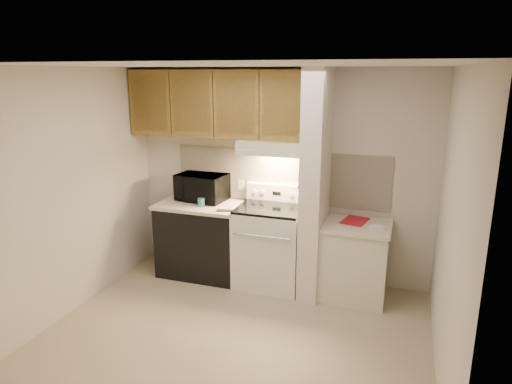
% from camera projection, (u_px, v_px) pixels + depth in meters
% --- Properties ---
extents(floor, '(3.60, 3.60, 0.00)m').
position_uv_depth(floor, '(235.00, 334.00, 4.39)').
color(floor, tan).
rests_on(floor, ground).
extents(ceiling, '(3.60, 3.60, 0.00)m').
position_uv_depth(ceiling, '(232.00, 65.00, 3.75)').
color(ceiling, white).
rests_on(ceiling, wall_back).
extents(wall_back, '(3.60, 2.50, 0.02)m').
position_uv_depth(wall_back, '(279.00, 175.00, 5.44)').
color(wall_back, beige).
rests_on(wall_back, floor).
extents(wall_left, '(0.02, 3.00, 2.50)m').
position_uv_depth(wall_left, '(68.00, 194.00, 4.62)').
color(wall_left, beige).
rests_on(wall_left, floor).
extents(wall_right, '(0.02, 3.00, 2.50)m').
position_uv_depth(wall_right, '(451.00, 232.00, 3.52)').
color(wall_right, beige).
rests_on(wall_right, floor).
extents(backsplash, '(2.60, 0.02, 0.63)m').
position_uv_depth(backsplash, '(279.00, 177.00, 5.44)').
color(backsplash, '#FFEECD').
rests_on(backsplash, wall_back).
extents(range_body, '(0.76, 0.65, 0.92)m').
position_uv_depth(range_body, '(270.00, 247.00, 5.33)').
color(range_body, silver).
rests_on(range_body, floor).
extents(oven_window, '(0.50, 0.01, 0.30)m').
position_uv_depth(oven_window, '(262.00, 254.00, 5.03)').
color(oven_window, black).
rests_on(oven_window, range_body).
extents(oven_handle, '(0.65, 0.02, 0.02)m').
position_uv_depth(oven_handle, '(261.00, 236.00, 4.94)').
color(oven_handle, silver).
rests_on(oven_handle, range_body).
extents(cooktop, '(0.74, 0.64, 0.03)m').
position_uv_depth(cooktop, '(271.00, 208.00, 5.21)').
color(cooktop, black).
rests_on(cooktop, range_body).
extents(range_backguard, '(0.76, 0.08, 0.20)m').
position_uv_depth(range_backguard, '(278.00, 193.00, 5.44)').
color(range_backguard, silver).
rests_on(range_backguard, range_body).
extents(range_display, '(0.10, 0.01, 0.04)m').
position_uv_depth(range_display, '(277.00, 193.00, 5.40)').
color(range_display, black).
rests_on(range_display, range_backguard).
extents(range_knob_left_outer, '(0.05, 0.02, 0.05)m').
position_uv_depth(range_knob_left_outer, '(254.00, 192.00, 5.48)').
color(range_knob_left_outer, silver).
rests_on(range_knob_left_outer, range_backguard).
extents(range_knob_left_inner, '(0.05, 0.02, 0.05)m').
position_uv_depth(range_knob_left_inner, '(262.00, 192.00, 5.45)').
color(range_knob_left_inner, silver).
rests_on(range_knob_left_inner, range_backguard).
extents(range_knob_right_inner, '(0.05, 0.02, 0.05)m').
position_uv_depth(range_knob_right_inner, '(291.00, 195.00, 5.34)').
color(range_knob_right_inner, silver).
rests_on(range_knob_right_inner, range_backguard).
extents(range_knob_right_outer, '(0.05, 0.02, 0.05)m').
position_uv_depth(range_knob_right_outer, '(300.00, 195.00, 5.31)').
color(range_knob_right_outer, silver).
rests_on(range_knob_right_outer, range_backguard).
extents(dishwasher_front, '(1.00, 0.63, 0.87)m').
position_uv_depth(dishwasher_front, '(202.00, 240.00, 5.61)').
color(dishwasher_front, black).
rests_on(dishwasher_front, floor).
extents(left_countertop, '(1.04, 0.67, 0.04)m').
position_uv_depth(left_countertop, '(201.00, 205.00, 5.50)').
color(left_countertop, beige).
rests_on(left_countertop, dishwasher_front).
extents(spoon_rest, '(0.21, 0.11, 0.01)m').
position_uv_depth(spoon_rest, '(226.00, 211.00, 5.18)').
color(spoon_rest, black).
rests_on(spoon_rest, left_countertop).
extents(teal_jar, '(0.11, 0.11, 0.10)m').
position_uv_depth(teal_jar, '(201.00, 202.00, 5.37)').
color(teal_jar, '#277169').
rests_on(teal_jar, left_countertop).
extents(outlet, '(0.08, 0.01, 0.12)m').
position_uv_depth(outlet, '(241.00, 185.00, 5.61)').
color(outlet, beige).
rests_on(outlet, backsplash).
extents(microwave, '(0.63, 0.45, 0.33)m').
position_uv_depth(microwave, '(202.00, 187.00, 5.59)').
color(microwave, black).
rests_on(microwave, left_countertop).
extents(partition_pillar, '(0.22, 0.70, 2.50)m').
position_uv_depth(partition_pillar, '(316.00, 185.00, 4.97)').
color(partition_pillar, silver).
rests_on(partition_pillar, floor).
extents(pillar_trim, '(0.01, 0.70, 0.04)m').
position_uv_depth(pillar_trim, '(305.00, 180.00, 4.99)').
color(pillar_trim, olive).
rests_on(pillar_trim, partition_pillar).
extents(knife_strip, '(0.02, 0.42, 0.04)m').
position_uv_depth(knife_strip, '(304.00, 179.00, 4.94)').
color(knife_strip, black).
rests_on(knife_strip, partition_pillar).
extents(knife_blade_a, '(0.01, 0.03, 0.16)m').
position_uv_depth(knife_blade_a, '(299.00, 192.00, 4.82)').
color(knife_blade_a, silver).
rests_on(knife_blade_a, knife_strip).
extents(knife_handle_a, '(0.02, 0.02, 0.10)m').
position_uv_depth(knife_handle_a, '(299.00, 178.00, 4.78)').
color(knife_handle_a, black).
rests_on(knife_handle_a, knife_strip).
extents(knife_blade_b, '(0.01, 0.04, 0.18)m').
position_uv_depth(knife_blade_b, '(301.00, 190.00, 4.90)').
color(knife_blade_b, silver).
rests_on(knife_blade_b, knife_strip).
extents(knife_handle_b, '(0.02, 0.02, 0.10)m').
position_uv_depth(knife_handle_b, '(301.00, 176.00, 4.85)').
color(knife_handle_b, black).
rests_on(knife_handle_b, knife_strip).
extents(knife_blade_c, '(0.01, 0.04, 0.20)m').
position_uv_depth(knife_blade_c, '(302.00, 190.00, 4.97)').
color(knife_blade_c, silver).
rests_on(knife_blade_c, knife_strip).
extents(knife_handle_c, '(0.02, 0.02, 0.10)m').
position_uv_depth(knife_handle_c, '(303.00, 175.00, 4.93)').
color(knife_handle_c, black).
rests_on(knife_handle_c, knife_strip).
extents(knife_blade_d, '(0.01, 0.04, 0.16)m').
position_uv_depth(knife_blade_d, '(304.00, 186.00, 5.05)').
color(knife_blade_d, silver).
rests_on(knife_blade_d, knife_strip).
extents(knife_handle_d, '(0.02, 0.02, 0.10)m').
position_uv_depth(knife_handle_d, '(304.00, 173.00, 5.00)').
color(knife_handle_d, black).
rests_on(knife_handle_d, knife_strip).
extents(knife_blade_e, '(0.01, 0.04, 0.18)m').
position_uv_depth(knife_blade_e, '(306.00, 185.00, 5.13)').
color(knife_blade_e, silver).
rests_on(knife_blade_e, knife_strip).
extents(knife_handle_e, '(0.02, 0.02, 0.10)m').
position_uv_depth(knife_handle_e, '(306.00, 171.00, 5.09)').
color(knife_handle_e, black).
rests_on(knife_handle_e, knife_strip).
extents(oven_mitt, '(0.03, 0.11, 0.27)m').
position_uv_depth(oven_mitt, '(307.00, 184.00, 5.17)').
color(oven_mitt, gray).
rests_on(oven_mitt, partition_pillar).
extents(right_cab_base, '(0.70, 0.60, 0.81)m').
position_uv_depth(right_cab_base, '(354.00, 262.00, 5.04)').
color(right_cab_base, beige).
rests_on(right_cab_base, floor).
extents(right_countertop, '(0.74, 0.64, 0.04)m').
position_uv_depth(right_countertop, '(356.00, 226.00, 4.93)').
color(right_countertop, beige).
rests_on(right_countertop, right_cab_base).
extents(red_folder, '(0.31, 0.38, 0.01)m').
position_uv_depth(red_folder, '(355.00, 221.00, 5.03)').
color(red_folder, '#B21925').
rests_on(red_folder, right_countertop).
extents(white_box, '(0.16, 0.14, 0.04)m').
position_uv_depth(white_box, '(377.00, 228.00, 4.76)').
color(white_box, white).
rests_on(white_box, right_countertop).
extents(range_hood, '(0.78, 0.44, 0.15)m').
position_uv_depth(range_hood, '(274.00, 147.00, 5.15)').
color(range_hood, beige).
rests_on(range_hood, upper_cabinets).
extents(hood_lip, '(0.78, 0.04, 0.06)m').
position_uv_depth(hood_lip, '(269.00, 154.00, 4.96)').
color(hood_lip, beige).
rests_on(hood_lip, range_hood).
extents(upper_cabinets, '(2.18, 0.33, 0.77)m').
position_uv_depth(upper_cabinets, '(219.00, 104.00, 5.28)').
color(upper_cabinets, olive).
rests_on(upper_cabinets, wall_back).
extents(cab_door_a, '(0.46, 0.01, 0.63)m').
position_uv_depth(cab_door_a, '(150.00, 103.00, 5.38)').
color(cab_door_a, olive).
rests_on(cab_door_a, upper_cabinets).
extents(cab_gap_a, '(0.01, 0.01, 0.73)m').
position_uv_depth(cab_gap_a, '(170.00, 104.00, 5.30)').
color(cab_gap_a, black).
rests_on(cab_gap_a, upper_cabinets).
extents(cab_door_b, '(0.46, 0.01, 0.63)m').
position_uv_depth(cab_door_b, '(191.00, 104.00, 5.22)').
color(cab_door_b, olive).
rests_on(cab_door_b, upper_cabinets).
extents(cab_gap_b, '(0.01, 0.01, 0.73)m').
position_uv_depth(cab_gap_b, '(213.00, 105.00, 5.13)').
color(cab_gap_b, black).
rests_on(cab_gap_b, upper_cabinets).
extents(cab_door_c, '(0.46, 0.01, 0.63)m').
position_uv_depth(cab_door_c, '(236.00, 105.00, 5.05)').
color(cab_door_c, olive).
rests_on(cab_door_c, upper_cabinets).
extents(cab_gap_c, '(0.01, 0.01, 0.73)m').
position_uv_depth(cab_gap_c, '(259.00, 106.00, 4.97)').
color(cab_gap_c, black).
rests_on(cab_gap_c, upper_cabinets).
extents(cab_door_d, '(0.46, 0.01, 0.63)m').
position_uv_depth(cab_door_d, '(283.00, 107.00, 4.88)').
color(cab_door_d, olive).
rests_on(cab_door_d, upper_cabinets).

